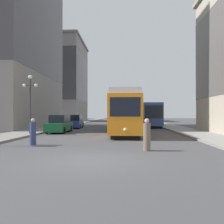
{
  "coord_description": "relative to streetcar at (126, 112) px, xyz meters",
  "views": [
    {
      "loc": [
        1.29,
        -9.62,
        1.92
      ],
      "look_at": [
        0.49,
        7.16,
        2.07
      ],
      "focal_mm": 37.11,
      "sensor_mm": 36.0,
      "label": 1
    }
  ],
  "objects": [
    {
      "name": "parked_car_left_near",
      "position": [
        -6.94,
        0.33,
        -1.26
      ],
      "size": [
        1.9,
        4.85,
        1.82
      ],
      "rotation": [
        0.0,
        0.0,
        -0.0
      ],
      "color": "black",
      "rests_on": "ground"
    },
    {
      "name": "lamp_post_left_near",
      "position": [
        -8.84,
        -2.76,
        1.57
      ],
      "size": [
        1.41,
        0.36,
        5.35
      ],
      "color": "#333338",
      "rests_on": "sidewalk_left"
    },
    {
      "name": "pedestrian_crossing_far",
      "position": [
        -5.9,
        -9.47,
        -1.33
      ],
      "size": [
        0.37,
        0.37,
        1.66
      ],
      "rotation": [
        0.0,
        0.0,
        2.27
      ],
      "color": "navy",
      "rests_on": "ground"
    },
    {
      "name": "transit_bus",
      "position": [
        3.6,
        12.4,
        -0.15
      ],
      "size": [
        2.67,
        11.71,
        3.45
      ],
      "rotation": [
        0.0,
        0.0,
        0.01
      ],
      "color": "black",
      "rests_on": "ground"
    },
    {
      "name": "building_left_corner",
      "position": [
        -17.51,
        40.08,
        9.3
      ],
      "size": [
        12.57,
        18.17,
        22.15
      ],
      "color": "gray",
      "rests_on": "ground"
    },
    {
      "name": "building_left_midblock",
      "position": [
        -17.92,
        9.03,
        13.58
      ],
      "size": [
        13.39,
        19.66,
        30.41
      ],
      "color": "gray",
      "rests_on": "ground"
    },
    {
      "name": "streetcar",
      "position": [
        0.0,
        0.0,
        0.0
      ],
      "size": [
        2.98,
        13.98,
        3.89
      ],
      "rotation": [
        0.0,
        0.0,
        -0.03
      ],
      "color": "black",
      "rests_on": "ground"
    },
    {
      "name": "sidewalk_right",
      "position": [
        6.64,
        26.1,
        -2.03
      ],
      "size": [
        3.28,
        120.0,
        0.15
      ],
      "primitive_type": "cube",
      "color": "gray",
      "rests_on": "ground"
    },
    {
      "name": "parked_car_left_mid",
      "position": [
        -6.94,
        8.05,
        -1.26
      ],
      "size": [
        2.07,
        5.03,
        1.82
      ],
      "rotation": [
        0.0,
        0.0,
        0.05
      ],
      "color": "black",
      "rests_on": "ground"
    },
    {
      "name": "ground_plane",
      "position": [
        -1.62,
        -13.9,
        -2.1
      ],
      "size": [
        200.0,
        200.0,
        0.0
      ],
      "primitive_type": "plane",
      "color": "#424244"
    },
    {
      "name": "pedestrian_crossing_near",
      "position": [
        0.92,
        -11.35,
        -1.31
      ],
      "size": [
        0.38,
        0.38,
        1.69
      ],
      "rotation": [
        0.0,
        0.0,
        1.48
      ],
      "color": "#6B5B4C",
      "rests_on": "ground"
    },
    {
      "name": "sidewalk_left",
      "position": [
        -9.88,
        26.1,
        -2.03
      ],
      "size": [
        3.28,
        120.0,
        0.15
      ],
      "primitive_type": "cube",
      "color": "gray",
      "rests_on": "ground"
    }
  ]
}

